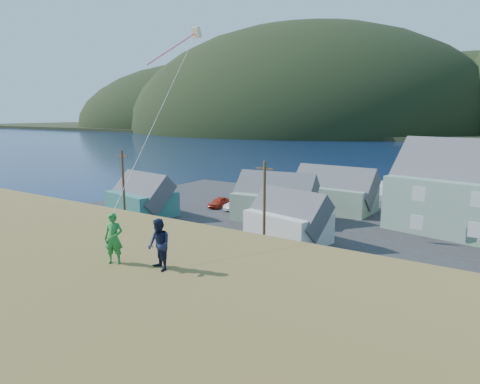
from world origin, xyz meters
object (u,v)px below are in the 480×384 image
object	(u,v)px
shed_palegreen_far	(333,191)
kite_flyer_navy	(159,245)
kite_flyer_green	(114,238)
shed_white	(288,218)
wharf	(370,189)
shed_palegreen_near	(275,199)
shed_teal	(141,196)

from	to	relation	value
shed_palegreen_far	kite_flyer_navy	bearing A→B (deg)	-73.77
kite_flyer_green	shed_white	bearing A→B (deg)	74.34
shed_white	kite_flyer_green	xyz separation A→B (m)	(6.62, -26.74, 5.72)
wharf	shed_palegreen_far	world-z (taller)	shed_palegreen_far
shed_palegreen_near	shed_palegreen_far	world-z (taller)	shed_palegreen_far
shed_teal	shed_white	bearing A→B (deg)	9.45
kite_flyer_green	wharf	bearing A→B (deg)	68.24
shed_palegreen_far	kite_flyer_green	world-z (taller)	kite_flyer_green
wharf	shed_teal	size ratio (longest dim) A/B	2.89
shed_palegreen_far	shed_white	bearing A→B (deg)	-81.98
wharf	shed_palegreen_far	bearing A→B (deg)	-89.73
wharf	shed_palegreen_near	xyz separation A→B (m)	(-3.93, -24.86, 2.13)
shed_white	shed_teal	bearing A→B (deg)	-167.34
shed_palegreen_near	wharf	bearing A→B (deg)	74.63
shed_teal	shed_palegreen_far	world-z (taller)	shed_palegreen_far
wharf	kite_flyer_green	world-z (taller)	kite_flyer_green
shed_palegreen_near	kite_flyer_green	world-z (taller)	kite_flyer_green
shed_teal	shed_white	size ratio (longest dim) A/B	1.03
shed_teal	shed_palegreen_far	distance (m)	24.27
shed_palegreen_near	kite_flyer_navy	size ratio (longest dim) A/B	5.63
wharf	shed_white	bearing A→B (deg)	-87.46
shed_teal	shed_palegreen_far	bearing A→B (deg)	48.55
shed_palegreen_near	shed_white	bearing A→B (deg)	-58.87
kite_flyer_green	kite_flyer_navy	size ratio (longest dim) A/B	1.03
kite_flyer_green	kite_flyer_navy	world-z (taller)	kite_flyer_green
shed_white	shed_palegreen_far	bearing A→B (deg)	107.58
wharf	shed_palegreen_far	distance (m)	16.67
kite_flyer_navy	shed_white	bearing A→B (deg)	129.10
wharf	shed_teal	world-z (taller)	shed_teal
shed_palegreen_near	shed_white	size ratio (longest dim) A/B	1.15
kite_flyer_green	shed_palegreen_near	bearing A→B (deg)	79.97
shed_teal	shed_palegreen_far	size ratio (longest dim) A/B	0.83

